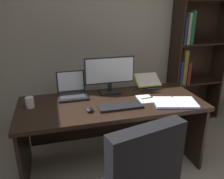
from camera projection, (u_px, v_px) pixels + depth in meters
name	position (u px, v px, depth m)	size (l,w,h in m)	color
wall_back	(107.00, 30.00, 3.08)	(4.79, 0.12, 2.67)	#A89E8E
desk	(110.00, 116.00, 2.47)	(1.85, 0.77, 0.75)	black
bookshelf	(193.00, 45.00, 3.25)	(0.76, 0.30, 2.30)	black
monitor	(110.00, 75.00, 2.50)	(0.55, 0.16, 0.40)	black
laptop	(72.00, 91.00, 2.46)	(0.30, 0.30, 0.24)	black
keyboard	(120.00, 107.00, 2.20)	(0.42, 0.15, 0.02)	black
computer_mouse	(89.00, 109.00, 2.12)	(0.06, 0.10, 0.04)	black
reading_stand_with_book	(148.00, 81.00, 2.71)	(0.29, 0.26, 0.14)	black
open_binder	(175.00, 103.00, 2.28)	(0.48, 0.37, 0.02)	navy
notepad	(146.00, 99.00, 2.38)	(0.15, 0.21, 0.01)	white
pen	(147.00, 98.00, 2.39)	(0.01, 0.01, 0.14)	black
coffee_mug	(30.00, 102.00, 2.19)	(0.08, 0.08, 0.11)	silver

